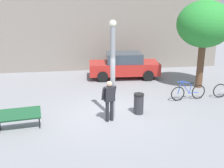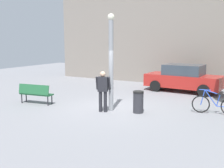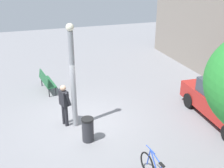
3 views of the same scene
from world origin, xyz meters
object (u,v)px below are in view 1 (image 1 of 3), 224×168
(plaza_tree, at_px, (204,25))
(bicycle_blue, at_px, (188,92))
(lamppost, at_px, (113,67))
(person_by_lamppost, at_px, (109,98))
(trash_bin, at_px, (139,104))
(parked_car_red, at_px, (124,65))
(park_bench, at_px, (19,116))

(plaza_tree, relative_size, bicycle_blue, 2.57)
(lamppost, distance_m, person_by_lamppost, 1.22)
(plaza_tree, bearing_deg, trash_bin, -142.90)
(parked_car_red, height_order, trash_bin, parked_car_red)
(plaza_tree, distance_m, trash_bin, 5.93)
(lamppost, relative_size, plaza_tree, 0.85)
(lamppost, bearing_deg, plaza_tree, 32.35)
(parked_car_red, bearing_deg, lamppost, -104.57)
(plaza_tree, xyz_separation_m, parked_car_red, (-3.76, 2.41, -2.62))
(person_by_lamppost, distance_m, park_bench, 3.48)
(person_by_lamppost, xyz_separation_m, parked_car_red, (1.67, 6.09, -0.19))
(person_by_lamppost, height_order, bicycle_blue, person_by_lamppost)
(plaza_tree, distance_m, bicycle_blue, 3.76)
(park_bench, xyz_separation_m, bicycle_blue, (7.50, 2.20, -0.16))
(person_by_lamppost, relative_size, plaza_tree, 0.36)
(bicycle_blue, distance_m, trash_bin, 3.03)
(lamppost, bearing_deg, bicycle_blue, 21.43)
(lamppost, bearing_deg, trash_bin, 10.78)
(lamppost, xyz_separation_m, trash_bin, (1.14, 0.22, -1.67))
(park_bench, bearing_deg, lamppost, 10.69)
(trash_bin, bearing_deg, plaza_tree, 37.10)
(lamppost, bearing_deg, person_by_lamppost, -117.27)
(park_bench, bearing_deg, parked_car_red, 51.49)
(lamppost, distance_m, park_bench, 4.00)
(park_bench, bearing_deg, bicycle_blue, 16.39)
(park_bench, bearing_deg, trash_bin, 10.71)
(person_by_lamppost, bearing_deg, lamppost, 62.73)
(park_bench, xyz_separation_m, parked_car_red, (5.11, 6.42, 0.23))
(lamppost, xyz_separation_m, park_bench, (-3.62, -0.68, -1.57))
(parked_car_red, relative_size, trash_bin, 4.82)
(park_bench, bearing_deg, person_by_lamppost, 5.48)
(park_bench, relative_size, parked_car_red, 0.39)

